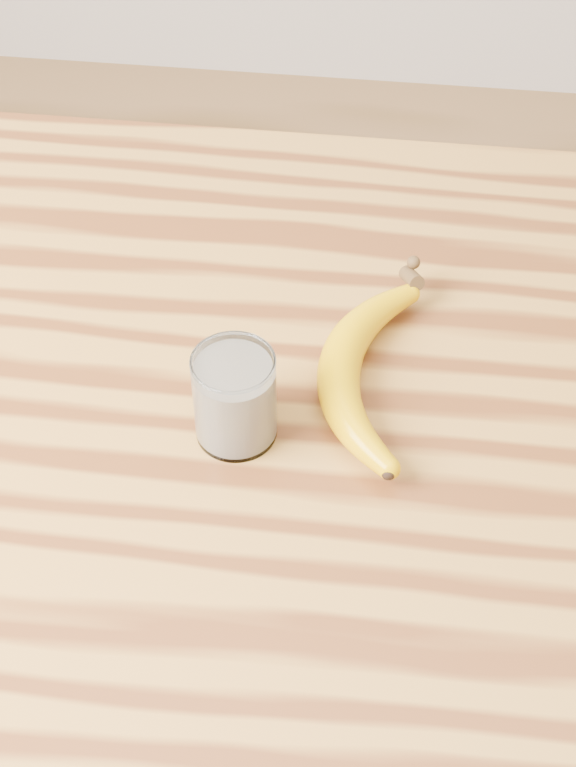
# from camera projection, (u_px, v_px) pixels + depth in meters

# --- Properties ---
(table) EXTENTS (1.20, 0.80, 0.90)m
(table) POSITION_uv_depth(u_px,v_px,m) (378.00, 483.00, 1.06)
(table) COLOR #A4732E
(table) RESTS_ON ground
(smoothie_glass) EXTENTS (0.07, 0.07, 0.09)m
(smoothie_glass) POSITION_uv_depth(u_px,v_px,m) (235.00, 398.00, 0.90)
(smoothie_glass) COLOR white
(smoothie_glass) RESTS_ON table
(banana) EXTENTS (0.13, 0.32, 0.04)m
(banana) POSITION_uv_depth(u_px,v_px,m) (338.00, 367.00, 0.96)
(banana) COLOR #D9A300
(banana) RESTS_ON table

